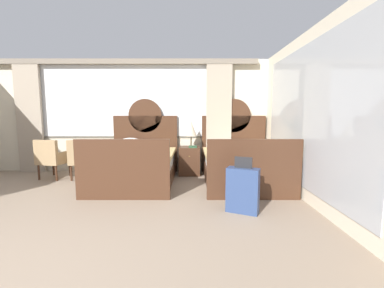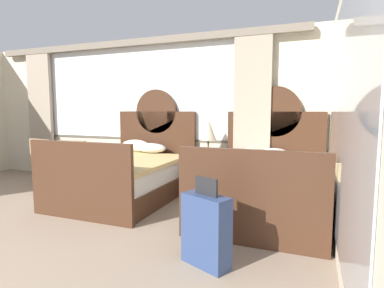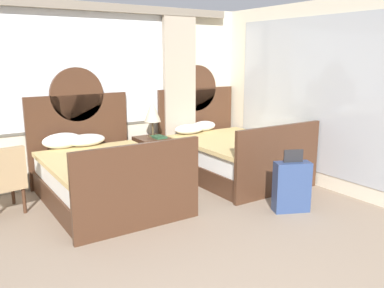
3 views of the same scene
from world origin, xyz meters
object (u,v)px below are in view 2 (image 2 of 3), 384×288
armchair_by_window_centre (48,159)px  suitcase_on_floor (206,230)px  armchair_by_window_left (77,161)px  table_lamp_on_nightstand (208,130)px  book_on_nightstand (208,155)px  bed_near_mirror (265,187)px  nightstand_between_beds (205,174)px  bed_near_window (128,175)px

armchair_by_window_centre → suitcase_on_floor: armchair_by_window_centre is taller
armchair_by_window_left → armchair_by_window_centre: 0.68m
armchair_by_window_left → armchair_by_window_centre: (-0.68, 0.00, 0.00)m
table_lamp_on_nightstand → book_on_nightstand: (0.04, -0.12, -0.40)m
book_on_nightstand → suitcase_on_floor: size_ratio=0.33×
armchair_by_window_centre → suitcase_on_floor: 4.20m
suitcase_on_floor → armchair_by_window_centre: bearing=153.4°
bed_near_mirror → armchair_by_window_centre: bearing=176.2°
nightstand_between_beds → armchair_by_window_centre: 3.01m
nightstand_between_beds → suitcase_on_floor: size_ratio=0.81×
bed_near_window → book_on_nightstand: size_ratio=8.16×
bed_near_mirror → bed_near_window: bearing=179.9°
table_lamp_on_nightstand → book_on_nightstand: table_lamp_on_nightstand is taller
book_on_nightstand → armchair_by_window_left: bearing=-172.5°
table_lamp_on_nightstand → suitcase_on_floor: table_lamp_on_nightstand is taller
book_on_nightstand → armchair_by_window_left: 2.40m
table_lamp_on_nightstand → armchair_by_window_left: bearing=-169.5°
bed_near_window → nightstand_between_beds: 1.26m
bed_near_window → bed_near_mirror: 2.13m
bed_near_window → suitcase_on_floor: size_ratio=2.65×
bed_near_window → bed_near_mirror: (2.13, -0.01, -0.00)m
book_on_nightstand → suitcase_on_floor: 2.33m
suitcase_on_floor → nightstand_between_beds: bearing=108.8°
suitcase_on_floor → bed_near_mirror: bearing=80.0°
bed_near_window → nightstand_between_beds: size_ratio=3.28×
armchair_by_window_centre → book_on_nightstand: bearing=5.8°
book_on_nightstand → armchair_by_window_left: armchair_by_window_left is taller
nightstand_between_beds → bed_near_mirror: bearing=-32.6°
nightstand_between_beds → table_lamp_on_nightstand: bearing=31.8°
armchair_by_window_left → bed_near_window: bearing=-12.2°
bed_near_mirror → nightstand_between_beds: (-1.06, 0.68, -0.04)m
armchair_by_window_left → armchair_by_window_centre: same height
bed_near_window → armchair_by_window_centre: size_ratio=2.46×
bed_near_mirror → armchair_by_window_centre: (-4.04, 0.27, 0.11)m
table_lamp_on_nightstand → suitcase_on_floor: (0.74, -2.31, -0.74)m
nightstand_between_beds → armchair_by_window_centre: (-2.98, -0.41, 0.15)m
armchair_by_window_left → bed_near_mirror: bearing=-4.6°
table_lamp_on_nightstand → armchair_by_window_centre: table_lamp_on_nightstand is taller
table_lamp_on_nightstand → suitcase_on_floor: size_ratio=0.76×
suitcase_on_floor → armchair_by_window_left: bearing=148.6°
book_on_nightstand → bed_near_mirror: bearing=-30.7°
nightstand_between_beds → book_on_nightstand: 0.36m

